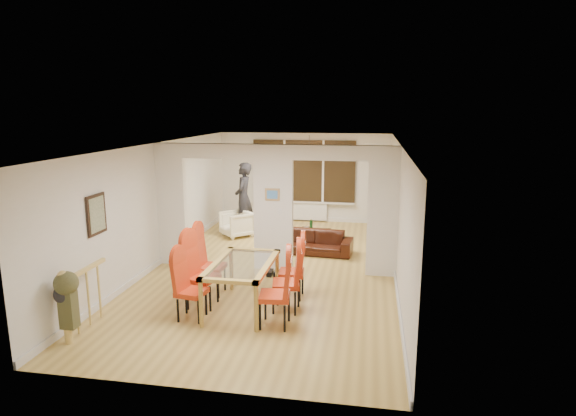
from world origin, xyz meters
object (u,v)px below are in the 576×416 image
(dining_chair_lb, at_px, (202,273))
(dining_chair_rc, at_px, (291,268))
(bottle, at_px, (311,225))
(person, at_px, (244,198))
(armchair, at_px, (237,224))
(coffee_table, at_px, (309,235))
(dining_chair_lc, at_px, (211,263))
(television, at_px, (371,227))
(dining_chair_la, at_px, (191,287))
(dining_table, at_px, (242,285))
(sofa, at_px, (314,242))
(dining_chair_rb, at_px, (286,279))
(bowl, at_px, (306,228))
(dining_chair_ra, at_px, (275,290))

(dining_chair_lb, bearing_deg, dining_chair_rc, 38.84)
(bottle, bearing_deg, person, 164.39)
(dining_chair_rc, relative_size, armchair, 1.48)
(dining_chair_lb, bearing_deg, coffee_table, 89.19)
(dining_chair_lc, xyz_separation_m, television, (2.84, 4.44, -0.32))
(dining_chair_la, xyz_separation_m, dining_chair_lc, (-0.04, 1.07, 0.06))
(dining_table, bearing_deg, sofa, 76.58)
(dining_chair_lc, relative_size, sofa, 0.66)
(dining_chair_la, distance_m, person, 5.49)
(dining_table, xyz_separation_m, dining_chair_rc, (0.73, 0.62, 0.13))
(dining_chair_la, relative_size, armchair, 1.45)
(dining_chair_rb, bearing_deg, person, 102.65)
(bottle, relative_size, bowl, 1.35)
(bottle, bearing_deg, coffee_table, 119.38)
(person, bearing_deg, armchair, -11.59)
(dining_chair_rb, distance_m, sofa, 3.33)
(dining_chair_rb, height_order, bowl, dining_chair_rb)
(dining_chair_la, xyz_separation_m, dining_chair_rb, (1.42, 0.57, 0.02))
(dining_chair_lb, relative_size, bottle, 3.87)
(armchair, bearing_deg, person, 126.40)
(person, bearing_deg, sofa, 52.48)
(sofa, height_order, coffee_table, sofa)
(dining_chair_lb, bearing_deg, dining_chair_ra, -7.22)
(dining_chair_ra, xyz_separation_m, sofa, (0.14, 3.91, -0.32))
(armchair, xyz_separation_m, television, (3.48, 0.51, -0.06))
(dining_table, distance_m, armchair, 4.68)
(dining_chair_ra, bearing_deg, dining_chair_lc, 135.12)
(television, xyz_separation_m, coffee_table, (-1.57, -0.48, -0.14))
(person, bearing_deg, bottle, 73.67)
(dining_chair_la, distance_m, dining_chair_ra, 1.35)
(dining_chair_rb, bearing_deg, dining_chair_lc, 151.09)
(dining_table, relative_size, coffee_table, 1.58)
(dining_chair_rb, height_order, coffee_table, dining_chair_rb)
(dining_chair_ra, height_order, bowl, dining_chair_ra)
(dining_chair_lb, relative_size, dining_chair_lc, 1.01)
(dining_chair_lb, xyz_separation_m, coffee_table, (1.23, 4.52, -0.47))
(dining_chair_la, distance_m, armchair, 5.06)
(person, bearing_deg, dining_table, 14.00)
(dining_chair_lb, distance_m, dining_chair_lc, 0.56)
(sofa, bearing_deg, dining_chair_rc, -86.74)
(dining_chair_rb, distance_m, person, 5.30)
(dining_chair_lb, height_order, sofa, dining_chair_lb)
(dining_chair_rb, distance_m, television, 5.14)
(dining_chair_lb, bearing_deg, person, 111.31)
(dining_table, xyz_separation_m, coffee_table, (0.54, 4.50, -0.28))
(dining_chair_lc, height_order, armchair, dining_chair_lc)
(dining_chair_lb, relative_size, bowl, 5.21)
(dining_table, height_order, dining_chair_la, dining_chair_la)
(television, height_order, coffee_table, television)
(dining_chair_la, distance_m, television, 6.19)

